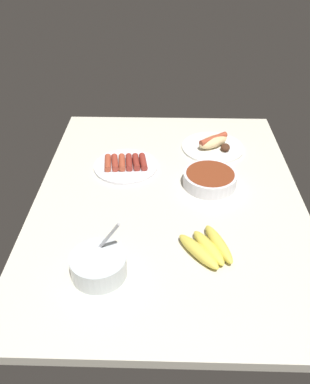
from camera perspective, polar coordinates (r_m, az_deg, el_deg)
ground_plane at (r=135.35cm, az=1.96°, el=-1.08°), size 120.00×90.00×3.00cm
bowl_chili at (r=139.41cm, az=7.90°, el=1.94°), size 18.63×18.63×4.94cm
bowl_coleslaw at (r=107.29cm, az=-8.13°, el=-10.28°), size 15.02×15.02×16.10cm
plate_sausages at (r=148.90cm, az=-4.25°, el=3.94°), size 23.84×23.84×3.40cm
banana_bunch at (r=114.12cm, az=7.66°, el=-7.95°), size 19.15×17.02×3.38cm
plate_hotdog_assembled at (r=161.74cm, az=8.40°, el=6.73°), size 24.78×24.78×5.61cm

